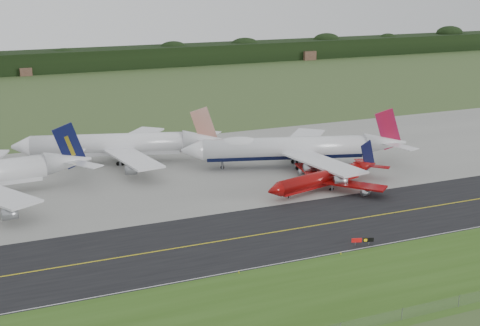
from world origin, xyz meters
name	(u,v)px	position (x,y,z in m)	size (l,w,h in m)	color
ground	(299,221)	(0.00, 0.00, 0.00)	(600.00, 600.00, 0.00)	#3E5427
grass_verge	(386,282)	(0.00, -35.00, 0.01)	(400.00, 30.00, 0.01)	#325318
taxiway	(307,227)	(0.00, -4.00, 0.01)	(400.00, 32.00, 0.02)	black
apron	(220,165)	(0.00, 51.00, 0.01)	(400.00, 78.00, 0.01)	gray
taxiway_centreline	(307,227)	(0.00, -4.00, 0.03)	(400.00, 0.40, 0.00)	gold
taxiway_edge_line	(343,252)	(0.00, -19.50, 0.03)	(400.00, 0.25, 0.00)	silver
perimeter_fence	(431,308)	(0.00, -48.00, 1.10)	(320.00, 0.10, 320.00)	slate
horizon_treeline	(84,61)	(0.00, 273.76, 5.47)	(700.00, 25.00, 12.00)	black
jet_ba_747	(293,148)	(19.51, 41.31, 5.86)	(67.30, 54.53, 17.22)	white
jet_red_737	(326,178)	(18.20, 19.13, 3.01)	(39.80, 31.78, 10.89)	maroon
jet_star_tail	(119,145)	(-27.09, 66.36, 5.60)	(62.67, 51.23, 16.80)	white
taxiway_sign	(363,240)	(5.74, -18.02, 1.13)	(4.64, 1.62, 1.60)	slate
edge_marker_left	(239,272)	(-24.10, -20.50, 0.25)	(0.16, 0.16, 0.50)	yellow
edge_marker_center	(341,253)	(-1.13, -20.50, 0.25)	(0.16, 0.16, 0.50)	yellow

